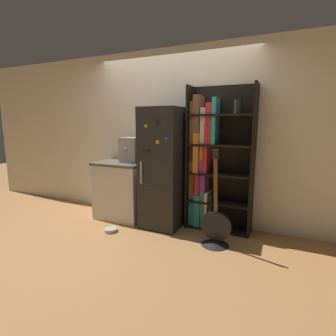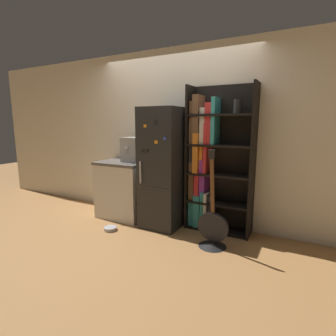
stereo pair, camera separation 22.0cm
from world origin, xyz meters
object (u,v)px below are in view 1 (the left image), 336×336
refrigerator (164,168)px  guitar (215,232)px  pet_bowl (111,230)px  espresso_machine (131,150)px  bookshelf (211,163)px

refrigerator → guitar: bearing=-22.3°
guitar → pet_bowl: (-1.44, -0.20, -0.15)m
guitar → espresso_machine: bearing=163.8°
bookshelf → pet_bowl: bearing=-148.5°
espresso_machine → pet_bowl: bearing=-87.6°
refrigerator → guitar: size_ratio=1.42×
bookshelf → pet_bowl: size_ratio=10.92×
bookshelf → pet_bowl: (-1.22, -0.75, -0.93)m
pet_bowl → guitar: bearing=8.0°
refrigerator → bookshelf: bookshelf is taller
refrigerator → pet_bowl: size_ratio=9.35×
espresso_machine → guitar: (1.47, -0.43, -0.92)m
refrigerator → espresso_machine: bearing=173.3°
refrigerator → espresso_machine: refrigerator is taller
espresso_machine → pet_bowl: 1.24m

